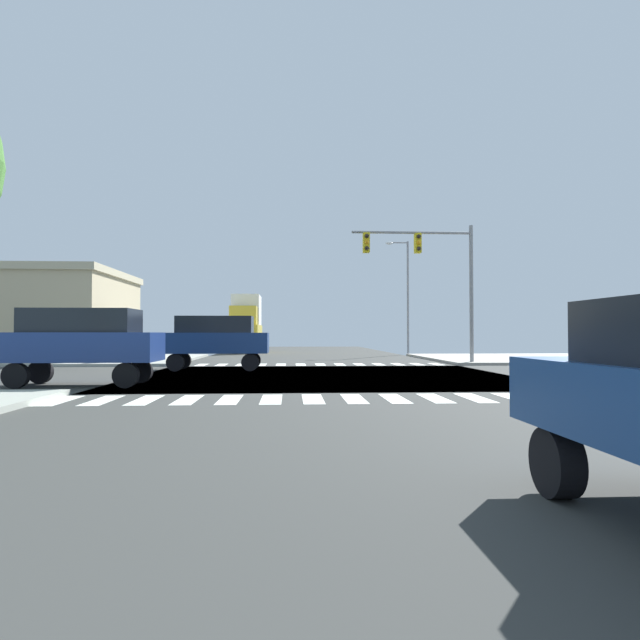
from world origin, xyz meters
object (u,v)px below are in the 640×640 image
object	(u,v)px
suv_middle_3	(215,338)
street_lamp	(405,287)
box_truck_trailing_1	(246,322)
suv_farside_2	(82,340)
traffic_signal_mast	(427,262)

from	to	relation	value
suv_middle_3	street_lamp	bearing A→B (deg)	144.41
street_lamp	box_truck_trailing_1	bearing A→B (deg)	155.92
suv_farside_2	box_truck_trailing_1	size ratio (longest dim) A/B	0.64
street_lamp	traffic_signal_mast	bearing A→B (deg)	-97.24
street_lamp	suv_farside_2	bearing A→B (deg)	-122.43
traffic_signal_mast	box_truck_trailing_1	distance (m)	21.74
street_lamp	suv_farside_2	distance (m)	28.28
street_lamp	suv_middle_3	bearing A→B (deg)	-125.59
street_lamp	box_truck_trailing_1	size ratio (longest dim) A/B	1.19
traffic_signal_mast	street_lamp	bearing A→B (deg)	82.76
box_truck_trailing_1	suv_middle_3	xyz separation A→B (m)	(0.45, -22.20, -1.17)
street_lamp	suv_farside_2	xyz separation A→B (m)	(-15.04, -23.67, -3.68)
box_truck_trailing_1	suv_middle_3	bearing A→B (deg)	91.16
traffic_signal_mast	street_lamp	xyz separation A→B (m)	(1.68, 13.19, -0.19)
traffic_signal_mast	suv_middle_3	bearing A→B (deg)	-161.26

